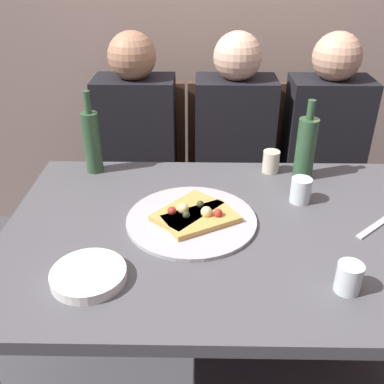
{
  "coord_description": "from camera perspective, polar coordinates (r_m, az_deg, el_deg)",
  "views": [
    {
      "loc": [
        -0.13,
        -1.12,
        1.49
      ],
      "look_at": [
        -0.15,
        0.13,
        0.77
      ],
      "focal_mm": 41.03,
      "sensor_mm": 36.0,
      "label": 1
    }
  ],
  "objects": [
    {
      "name": "ground_plane",
      "position": [
        1.87,
        4.89,
        -23.27
      ],
      "size": [
        8.0,
        8.0,
        0.0
      ],
      "primitive_type": "plane",
      "color": "#424247"
    },
    {
      "name": "dining_table",
      "position": [
        1.41,
        6.02,
        -7.19
      ],
      "size": [
        1.46,
        0.92,
        0.72
      ],
      "color": "#4C4C51",
      "rests_on": "ground_plane"
    },
    {
      "name": "pizza_tray",
      "position": [
        1.38,
        -0.07,
        -3.65
      ],
      "size": [
        0.41,
        0.41,
        0.01
      ],
      "primitive_type": "cylinder",
      "color": "#ADADB2",
      "rests_on": "dining_table"
    },
    {
      "name": "pizza_slice_last",
      "position": [
        1.36,
        1.24,
        -3.42
      ],
      "size": [
        0.26,
        0.22,
        0.05
      ],
      "color": "tan",
      "rests_on": "pizza_tray"
    },
    {
      "name": "pizza_slice_extra",
      "position": [
        1.39,
        -0.68,
        -2.48
      ],
      "size": [
        0.24,
        0.25,
        0.05
      ],
      "color": "tan",
      "rests_on": "pizza_tray"
    },
    {
      "name": "wine_bottle",
      "position": [
        1.65,
        14.57,
        5.65
      ],
      "size": [
        0.07,
        0.07,
        0.3
      ],
      "color": "#2D5133",
      "rests_on": "dining_table"
    },
    {
      "name": "beer_bottle",
      "position": [
        1.68,
        -12.86,
        6.5
      ],
      "size": [
        0.06,
        0.06,
        0.31
      ],
      "color": "#2D5133",
      "rests_on": "dining_table"
    },
    {
      "name": "tumbler_near",
      "position": [
        1.51,
        13.95,
        0.23
      ],
      "size": [
        0.07,
        0.07,
        0.09
      ],
      "primitive_type": "cylinder",
      "color": "silver",
      "rests_on": "dining_table"
    },
    {
      "name": "tumbler_far",
      "position": [
        1.18,
        19.7,
        -10.44
      ],
      "size": [
        0.07,
        0.07,
        0.08
      ],
      "primitive_type": "cylinder",
      "color": "silver",
      "rests_on": "dining_table"
    },
    {
      "name": "short_glass",
      "position": [
        1.69,
        10.22,
        3.92
      ],
      "size": [
        0.06,
        0.06,
        0.08
      ],
      "primitive_type": "cylinder",
      "color": "beige",
      "rests_on": "dining_table"
    },
    {
      "name": "plate_stack",
      "position": [
        1.19,
        -13.29,
        -10.48
      ],
      "size": [
        0.2,
        0.2,
        0.03
      ],
      "primitive_type": "cylinder",
      "color": "white",
      "rests_on": "dining_table"
    },
    {
      "name": "table_knife",
      "position": [
        1.48,
        23.04,
        -3.88
      ],
      "size": [
        0.18,
        0.16,
        0.01
      ],
      "primitive_type": "cube",
      "rotation": [
        0.0,
        0.0,
        3.86
      ],
      "color": "#B7B7BC",
      "rests_on": "dining_table"
    },
    {
      "name": "chair_left",
      "position": [
        2.23,
        -6.65,
        3.51
      ],
      "size": [
        0.44,
        0.44,
        0.9
      ],
      "rotation": [
        0.0,
        0.0,
        3.14
      ],
      "color": "#472D1E",
      "rests_on": "ground_plane"
    },
    {
      "name": "chair_middle",
      "position": [
        2.21,
        5.12,
        3.43
      ],
      "size": [
        0.44,
        0.44,
        0.9
      ],
      "rotation": [
        0.0,
        0.0,
        3.14
      ],
      "color": "#472D1E",
      "rests_on": "ground_plane"
    },
    {
      "name": "chair_right",
      "position": [
        2.28,
        15.79,
        3.23
      ],
      "size": [
        0.44,
        0.44,
        0.9
      ],
      "rotation": [
        0.0,
        0.0,
        3.14
      ],
      "color": "#472D1E",
      "rests_on": "ground_plane"
    },
    {
      "name": "guest_in_sweater",
      "position": [
        2.04,
        -7.37,
        4.85
      ],
      "size": [
        0.36,
        0.56,
        1.17
      ],
      "rotation": [
        0.0,
        0.0,
        3.14
      ],
      "color": "black",
      "rests_on": "ground_plane"
    },
    {
      "name": "guest_in_beanie",
      "position": [
        2.02,
        5.54,
        4.78
      ],
      "size": [
        0.36,
        0.56,
        1.17
      ],
      "rotation": [
        0.0,
        0.0,
        3.14
      ],
      "color": "black",
      "rests_on": "ground_plane"
    },
    {
      "name": "guest_by_wall",
      "position": [
        2.1,
        17.17,
        4.5
      ],
      "size": [
        0.36,
        0.56,
        1.17
      ],
      "rotation": [
        0.0,
        0.0,
        3.14
      ],
      "color": "black",
      "rests_on": "ground_plane"
    }
  ]
}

